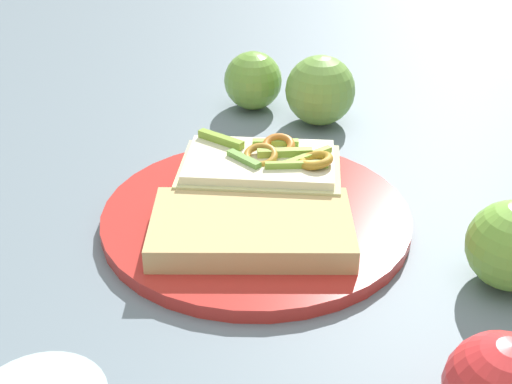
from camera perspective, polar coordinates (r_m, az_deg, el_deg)
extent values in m
plane|color=slate|center=(0.64, 0.00, -2.53)|extent=(2.00, 2.00, 0.00)
cylinder|color=red|center=(0.64, 0.00, -2.05)|extent=(0.28, 0.28, 0.01)
cube|color=beige|center=(0.67, 0.33, 1.34)|extent=(0.12, 0.17, 0.02)
cube|color=beige|center=(0.66, 0.33, 2.55)|extent=(0.11, 0.15, 0.01)
torus|color=#B38125|center=(0.64, 4.95, 2.63)|extent=(0.04, 0.04, 0.02)
torus|color=#BD842D|center=(0.65, 0.39, 3.05)|extent=(0.04, 0.04, 0.02)
torus|color=#C17127|center=(0.67, 1.87, 3.87)|extent=(0.04, 0.04, 0.02)
cube|color=#84AA34|center=(0.68, -2.92, 4.38)|extent=(0.04, 0.05, 0.01)
cube|color=#8BA93E|center=(0.66, 2.39, 3.28)|extent=(0.01, 0.05, 0.01)
cube|color=#6DA343|center=(0.65, -1.01, 2.76)|extent=(0.04, 0.03, 0.01)
cube|color=#86AD39|center=(0.64, 3.38, 2.27)|extent=(0.01, 0.06, 0.01)
cube|color=#86AC31|center=(0.65, 4.37, 2.98)|extent=(0.03, 0.05, 0.01)
cube|color=#89BC42|center=(0.68, 1.63, 4.11)|extent=(0.01, 0.05, 0.01)
cube|color=tan|center=(0.59, -0.37, -3.01)|extent=(0.12, 0.18, 0.02)
sphere|color=#71A53E|center=(0.86, -0.25, 9.20)|extent=(0.10, 0.10, 0.07)
sphere|color=#77B43F|center=(0.58, 20.43, -4.17)|extent=(0.10, 0.10, 0.07)
sphere|color=#73A644|center=(0.82, 5.33, 8.37)|extent=(0.11, 0.11, 0.08)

